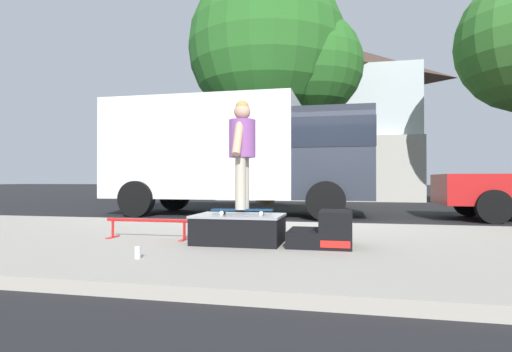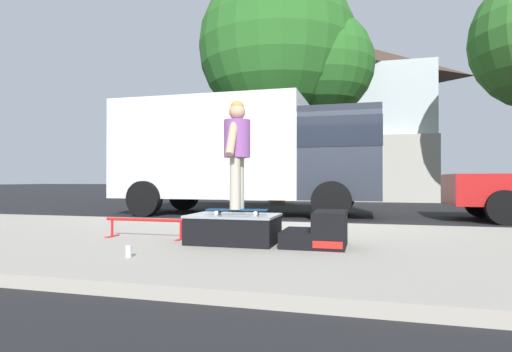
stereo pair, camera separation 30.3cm
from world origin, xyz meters
TOP-DOWN VIEW (x-y plane):
  - ground_plane at (0.00, 0.00)m, footprint 140.00×140.00m
  - sidewalk_slab at (0.00, -3.00)m, footprint 50.00×5.00m
  - skate_box at (-0.98, -3.33)m, footprint 1.12×0.76m
  - kicker_ramp at (0.13, -3.33)m, footprint 0.76×0.70m
  - grind_rail at (-2.30, -3.23)m, footprint 1.22×0.28m
  - skateboard at (-0.93, -3.33)m, footprint 0.80×0.30m
  - skater_kid at (-0.93, -3.33)m, footprint 0.34×0.71m
  - soda_can at (-1.73, -4.56)m, footprint 0.07×0.07m
  - box_truck at (-2.42, 2.20)m, footprint 6.91×2.63m
  - street_tree_neighbour at (-2.21, 6.81)m, footprint 6.49×5.90m
  - house_behind at (-0.96, 13.64)m, footprint 9.54×8.22m

SIDE VIEW (x-z plane):
  - ground_plane at x=0.00m, z-range 0.00..0.00m
  - sidewalk_slab at x=0.00m, z-range 0.00..0.12m
  - soda_can at x=-1.73m, z-range 0.12..0.25m
  - kicker_ramp at x=0.13m, z-range 0.08..0.51m
  - skate_box at x=-0.98m, z-range 0.13..0.50m
  - grind_rail at x=-2.30m, z-range 0.18..0.46m
  - skateboard at x=-0.93m, z-range 0.51..0.58m
  - skater_kid at x=-0.93m, z-range 0.68..2.07m
  - box_truck at x=-2.42m, z-range 0.18..3.23m
  - house_behind at x=-0.96m, z-range 0.04..8.44m
  - street_tree_neighbour at x=-2.21m, z-range 1.29..10.12m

